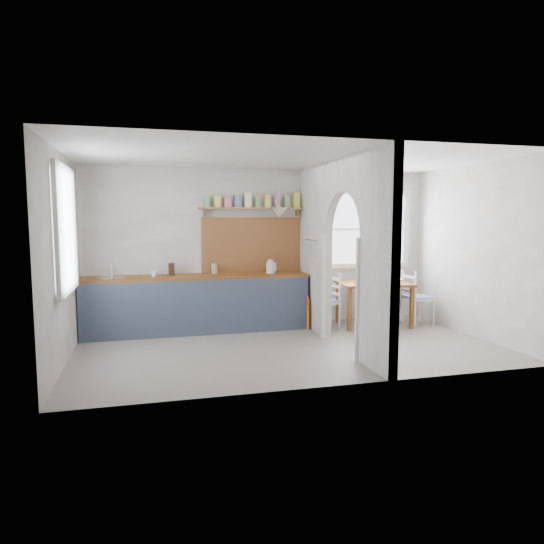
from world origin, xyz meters
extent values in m
cube|color=gray|center=(0.00, 0.00, 0.00)|extent=(5.80, 3.20, 0.01)
cube|color=silver|center=(0.00, 0.00, 2.60)|extent=(5.80, 3.20, 0.01)
cube|color=silver|center=(0.00, 1.60, 1.30)|extent=(5.80, 0.01, 2.60)
cube|color=silver|center=(0.00, -1.60, 1.30)|extent=(5.80, 0.01, 2.60)
cube|color=silver|center=(-2.90, 0.00, 1.30)|extent=(0.01, 3.20, 2.60)
cube|color=silver|center=(2.90, 0.00, 1.30)|extent=(0.01, 3.20, 2.60)
cube|color=silver|center=(0.70, -1.20, 1.30)|extent=(0.12, 0.80, 2.60)
cube|color=silver|center=(0.70, 1.00, 1.30)|extent=(0.12, 1.20, 2.60)
cube|color=silver|center=(0.70, -0.20, 2.08)|extent=(0.12, 1.20, 1.05)
cube|color=brown|center=(-1.13, 1.30, 0.88)|extent=(3.50, 0.60, 0.05)
cube|color=slate|center=(-1.13, 1.01, 0.42)|extent=(3.50, 0.03, 0.85)
cube|color=#462F1A|center=(-1.13, 1.35, 0.42)|extent=(3.46, 0.45, 0.85)
cylinder|color=silver|center=(-2.43, 1.30, 0.89)|extent=(0.40, 0.40, 0.02)
cube|color=#99542F|center=(-0.20, 1.58, 1.35)|extent=(1.65, 0.03, 0.90)
cube|color=olive|center=(-0.20, 1.49, 1.95)|extent=(1.75, 0.20, 0.03)
cube|color=#5F9462|center=(-0.95, 1.49, 2.06)|extent=(0.09, 0.09, 0.18)
cube|color=gold|center=(-0.78, 1.49, 2.06)|extent=(0.09, 0.09, 0.18)
cube|color=#CD5869|center=(-0.62, 1.49, 2.06)|extent=(0.09, 0.09, 0.18)
cube|color=slate|center=(-0.45, 1.49, 2.06)|extent=(0.09, 0.09, 0.18)
cube|color=#F5E099|center=(-0.29, 1.49, 2.06)|extent=(0.09, 0.09, 0.18)
cube|color=#608D4E|center=(-0.12, 1.49, 2.06)|extent=(0.09, 0.09, 0.18)
cube|color=gold|center=(0.04, 1.49, 2.06)|extent=(0.09, 0.09, 0.18)
cube|color=slate|center=(0.21, 1.49, 2.06)|extent=(0.09, 0.09, 0.18)
cube|color=#5F9462|center=(0.37, 1.49, 2.06)|extent=(0.09, 0.09, 0.18)
cube|color=gold|center=(0.54, 1.49, 2.06)|extent=(0.09, 0.09, 0.18)
cone|color=beige|center=(0.15, 1.15, 1.88)|extent=(0.26, 0.26, 0.16)
cylinder|color=silver|center=(0.61, 0.90, 1.45)|extent=(0.02, 0.50, 0.02)
imported|color=silver|center=(-1.80, 1.25, 0.95)|extent=(0.11, 0.11, 0.10)
imported|color=white|center=(-1.74, 1.34, 0.94)|extent=(0.12, 0.12, 0.08)
cube|color=#462F1A|center=(-1.53, 1.42, 1.00)|extent=(0.09, 0.12, 0.19)
cylinder|color=gray|center=(-0.84, 1.46, 0.98)|extent=(0.10, 0.10, 0.16)
cube|color=#D33570|center=(0.58, 0.98, 0.28)|extent=(0.02, 0.03, 0.56)
cube|color=#D56C00|center=(0.58, 0.94, 0.25)|extent=(0.02, 0.03, 0.53)
imported|color=white|center=(2.01, 0.85, 0.77)|extent=(0.41, 0.41, 0.08)
imported|color=#3C733C|center=(1.66, 0.81, 0.77)|extent=(0.11, 0.11, 0.08)
cylinder|color=black|center=(1.47, 0.96, 0.74)|extent=(0.18, 0.18, 0.01)
imported|color=#4C355D|center=(1.88, 1.22, 0.82)|extent=(0.18, 0.18, 0.18)
camera|label=1|loc=(-1.91, -6.29, 1.78)|focal=32.00mm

